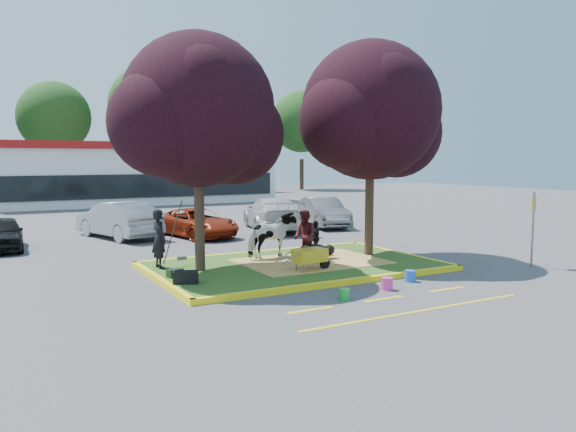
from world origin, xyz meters
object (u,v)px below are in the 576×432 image
car_black (1,234)px  cow (273,236)px  wheelbarrow (310,256)px  bucket_green (344,294)px  bucket_blue (410,276)px  sign_post (533,222)px  calf (313,252)px  handler (159,239)px  car_silver (118,220)px  bucket_pink (387,284)px

car_black → cow: bearing=-40.4°
wheelbarrow → bucket_green: wheelbarrow is taller
bucket_blue → car_black: (-9.26, 11.06, 0.44)m
car_black → sign_post: bearing=-36.1°
calf → bucket_blue: (1.03, -3.25, -0.25)m
bucket_green → cow: bearing=82.1°
handler → car_silver: bearing=-9.5°
cow → calf: size_ratio=1.48×
sign_post → bucket_green: size_ratio=8.55×
handler → car_black: bearing=23.8°
bucket_blue → wheelbarrow: bearing=135.7°
calf → wheelbarrow: (-0.92, -1.34, 0.17)m
sign_post → handler: bearing=135.3°
sign_post → cow: bearing=126.0°
sign_post → car_silver: sign_post is taller
handler → car_silver: 7.92m
cow → sign_post: (6.51, -4.35, 0.51)m
calf → bucket_pink: 3.72m
calf → bucket_pink: (-0.12, -3.71, -0.24)m
bucket_pink → calf: bearing=88.2°
sign_post → car_black: sign_post is taller
sign_post → calf: bearing=127.6°
handler → sign_post: 11.02m
handler → car_silver: size_ratio=0.37×
calf → car_black: bearing=134.6°
wheelbarrow → bucket_pink: (0.80, -2.36, -0.42)m
handler → bucket_pink: (4.34, -4.77, -0.84)m
wheelbarrow → bucket_green: 2.79m
wheelbarrow → cow: bearing=84.6°
bucket_green → bucket_pink: 1.53m
handler → car_black: 7.74m
cow → calf: cow is taller
cow → bucket_blue: size_ratio=5.65×
wheelbarrow → car_silver: (-2.97, 10.30, 0.18)m
bucket_green → bucket_pink: bearing=11.4°
cow → calf: bearing=-145.1°
handler → bucket_pink: handler is taller
wheelbarrow → car_black: bearing=122.6°
bucket_pink → car_black: bearing=125.2°
calf → handler: bearing=164.7°
sign_post → bucket_green: sign_post is taller
calf → car_silver: bearing=111.6°
cow → handler: bearing=73.6°
wheelbarrow → car_black: 11.71m
bucket_green → car_black: car_black is taller
cow → car_silver: 8.62m
handler → bucket_blue: (5.49, -4.31, -0.84)m
cow → handler: size_ratio=1.02×
calf → handler: (-4.46, 1.06, 0.59)m
calf → bucket_pink: bearing=-93.7°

